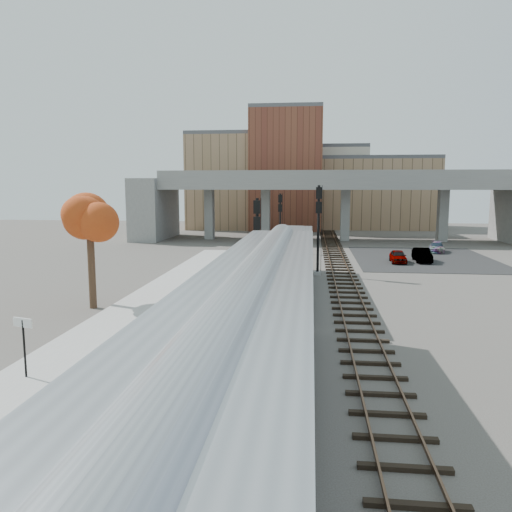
% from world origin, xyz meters
% --- Properties ---
extents(ground, '(160.00, 160.00, 0.00)m').
position_xyz_m(ground, '(0.00, 0.00, 0.00)').
color(ground, '#47423D').
rests_on(ground, ground).
extents(platform, '(4.50, 60.00, 0.35)m').
position_xyz_m(platform, '(-7.25, 0.00, 0.17)').
color(platform, '#9E9E99').
rests_on(platform, ground).
extents(yellow_strip, '(0.70, 60.00, 0.01)m').
position_xyz_m(yellow_strip, '(-5.35, 0.00, 0.35)').
color(yellow_strip, yellow).
rests_on(yellow_strip, platform).
extents(tracks, '(10.70, 95.00, 0.25)m').
position_xyz_m(tracks, '(0.93, 12.50, 0.08)').
color(tracks, black).
rests_on(tracks, ground).
extents(overpass, '(54.00, 12.00, 9.50)m').
position_xyz_m(overpass, '(4.92, 45.00, 5.81)').
color(overpass, slate).
rests_on(overpass, ground).
extents(buildings_far, '(43.00, 21.00, 20.60)m').
position_xyz_m(buildings_far, '(1.26, 66.57, 7.88)').
color(buildings_far, '#967657').
rests_on(buildings_far, ground).
extents(parking_lot, '(14.00, 18.00, 0.04)m').
position_xyz_m(parking_lot, '(14.00, 28.00, 0.02)').
color(parking_lot, black).
rests_on(parking_lot, ground).
extents(locomotive, '(3.02, 19.05, 4.10)m').
position_xyz_m(locomotive, '(1.00, 10.41, 2.28)').
color(locomotive, '#A8AAB2').
rests_on(locomotive, ground).
extents(coach, '(3.03, 25.00, 5.00)m').
position_xyz_m(coach, '(1.00, -12.19, 2.80)').
color(coach, '#A8AAB2').
rests_on(coach, ground).
extents(signal_mast_near, '(0.60, 0.64, 6.70)m').
position_xyz_m(signal_mast_near, '(-1.10, 7.65, 3.26)').
color(signal_mast_near, '#9E9E99').
rests_on(signal_mast_near, ground).
extents(signal_mast_mid, '(0.60, 0.64, 7.55)m').
position_xyz_m(signal_mast_mid, '(3.00, 17.20, 3.84)').
color(signal_mast_mid, '#9E9E99').
rests_on(signal_mast_mid, ground).
extents(signal_mast_far, '(0.60, 0.64, 6.65)m').
position_xyz_m(signal_mast_far, '(-1.10, 31.46, 3.22)').
color(signal_mast_far, '#9E9E99').
rests_on(signal_mast_far, ground).
extents(station_sign, '(0.88, 0.29, 2.27)m').
position_xyz_m(station_sign, '(-8.17, -7.79, 1.98)').
color(station_sign, black).
rests_on(station_sign, platform).
extents(tree, '(3.60, 3.60, 7.05)m').
position_xyz_m(tree, '(-10.91, 4.11, 5.23)').
color(tree, '#382619').
rests_on(tree, ground).
extents(car_a, '(1.59, 3.66, 1.23)m').
position_xyz_m(car_a, '(10.90, 24.81, 0.66)').
color(car_a, '#99999E').
rests_on(car_a, parking_lot).
extents(car_b, '(1.55, 4.12, 1.34)m').
position_xyz_m(car_b, '(13.36, 25.65, 0.71)').
color(car_b, '#99999E').
rests_on(car_b, parking_lot).
extents(car_c, '(2.42, 4.21, 1.15)m').
position_xyz_m(car_c, '(16.59, 33.30, 0.61)').
color(car_c, '#99999E').
rests_on(car_c, parking_lot).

